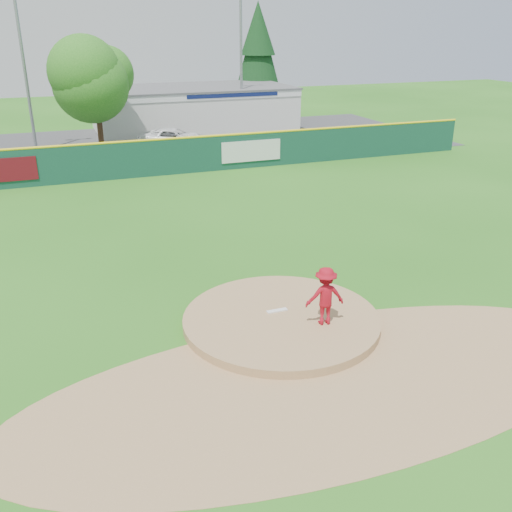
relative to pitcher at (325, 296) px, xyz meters
name	(u,v)px	position (x,y,z in m)	size (l,w,h in m)	color
ground	(281,324)	(-0.94, 0.77, -1.07)	(120.00, 120.00, 0.00)	#286B19
pitchers_mound	(281,324)	(-0.94, 0.77, -1.07)	(5.50, 5.50, 0.50)	#9E774C
pitching_rubber	(277,311)	(-0.94, 1.07, -0.80)	(0.60, 0.15, 0.04)	white
infield_dirt_arc	(331,382)	(-0.94, -2.23, -1.06)	(15.40, 15.40, 0.01)	#9E774C
parking_lot	(129,146)	(-0.94, 27.77, -1.06)	(44.00, 16.00, 0.02)	#38383A
pitcher	(325,296)	(0.00, 0.00, 0.00)	(1.05, 0.61, 1.63)	maroon
van	(174,138)	(1.86, 25.98, -0.40)	(2.14, 4.65, 1.29)	white
pool_building_grp	(193,108)	(5.06, 32.77, 0.60)	(15.20, 8.20, 3.31)	silver
fence_banners	(134,160)	(-1.98, 18.69, -0.07)	(17.11, 0.04, 1.20)	#610D16
outfield_fence	(153,157)	(-0.94, 18.77, 0.02)	(40.00, 0.14, 2.07)	#133F31
deciduous_tree	(95,81)	(-2.94, 25.77, 3.49)	(5.60, 5.60, 7.36)	#382314
conifer_tree	(258,53)	(12.06, 36.77, 4.48)	(4.40, 4.40, 9.50)	#382314
light_pole_left	(23,55)	(-6.94, 27.77, 4.99)	(1.75, 0.25, 11.00)	gray
light_pole_right	(241,58)	(8.06, 29.77, 4.48)	(1.75, 0.25, 10.00)	gray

